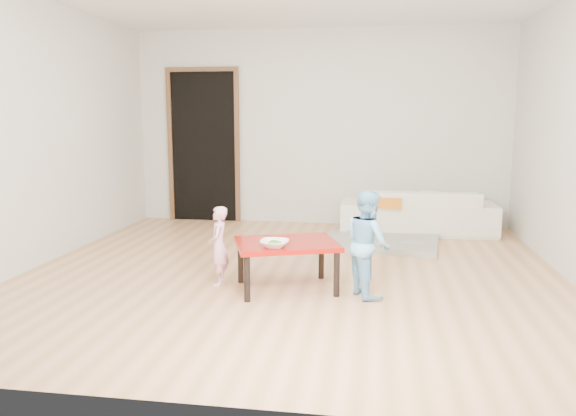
% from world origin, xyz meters
% --- Properties ---
extents(floor, '(5.00, 5.00, 0.01)m').
position_xyz_m(floor, '(0.00, 0.00, 0.00)').
color(floor, tan).
rests_on(floor, ground).
extents(back_wall, '(5.00, 0.02, 2.60)m').
position_xyz_m(back_wall, '(0.00, 2.50, 1.30)').
color(back_wall, silver).
rests_on(back_wall, floor).
extents(left_wall, '(0.02, 5.00, 2.60)m').
position_xyz_m(left_wall, '(-2.50, 0.00, 1.30)').
color(left_wall, silver).
rests_on(left_wall, floor).
extents(doorway, '(1.02, 0.08, 2.11)m').
position_xyz_m(doorway, '(-1.60, 2.48, 1.02)').
color(doorway, brown).
rests_on(doorway, back_wall).
extents(sofa, '(1.92, 0.78, 0.56)m').
position_xyz_m(sofa, '(1.29, 2.05, 0.28)').
color(sofa, white).
rests_on(sofa, floor).
extents(cushion, '(0.50, 0.45, 0.12)m').
position_xyz_m(cushion, '(0.87, 1.84, 0.43)').
color(cushion, orange).
rests_on(cushion, sofa).
extents(red_table, '(0.99, 0.86, 0.42)m').
position_xyz_m(red_table, '(0.04, -0.52, 0.21)').
color(red_table, '#950E08').
rests_on(red_table, floor).
extents(bowl, '(0.23, 0.23, 0.06)m').
position_xyz_m(bowl, '(-0.03, -0.73, 0.45)').
color(bowl, white).
rests_on(bowl, red_table).
extents(broccoli, '(0.12, 0.12, 0.06)m').
position_xyz_m(broccoli, '(-0.03, -0.73, 0.44)').
color(broccoli, '#2D5919').
rests_on(broccoli, red_table).
extents(child_pink, '(0.20, 0.27, 0.69)m').
position_xyz_m(child_pink, '(-0.57, -0.47, 0.35)').
color(child_pink, pink).
rests_on(child_pink, floor).
extents(child_blue, '(0.49, 0.53, 0.88)m').
position_xyz_m(child_blue, '(0.72, -0.57, 0.44)').
color(child_blue, '#60A3E0').
rests_on(child_blue, floor).
extents(basin, '(0.38, 0.38, 0.12)m').
position_xyz_m(basin, '(0.08, 0.98, 0.06)').
color(basin, teal).
rests_on(basin, floor).
extents(blanket, '(1.39, 1.20, 0.06)m').
position_xyz_m(blanket, '(0.85, 1.33, 0.03)').
color(blanket, '#A8A694').
rests_on(blanket, floor).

